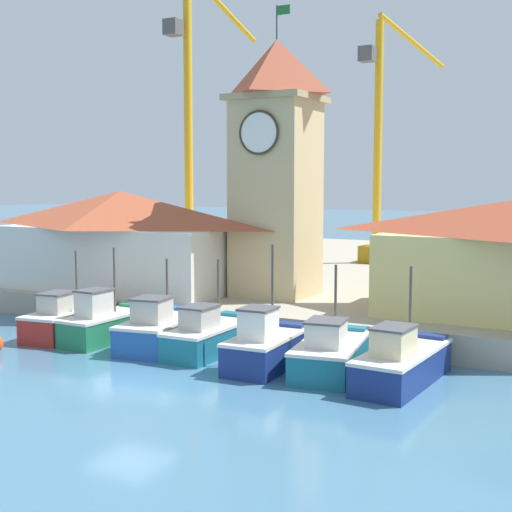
% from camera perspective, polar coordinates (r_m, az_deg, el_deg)
% --- Properties ---
extents(ground_plane, '(300.00, 300.00, 0.00)m').
position_cam_1_polar(ground_plane, '(24.35, -10.02, -10.51)').
color(ground_plane, teal).
extents(quay_wharf, '(120.00, 40.00, 1.18)m').
position_cam_1_polar(quay_wharf, '(49.12, 10.44, -1.49)').
color(quay_wharf, '#A89E89').
rests_on(quay_wharf, ground).
extents(fishing_boat_far_left, '(2.49, 5.17, 3.78)m').
position_cam_1_polar(fishing_boat_far_left, '(33.00, -14.76, -4.93)').
color(fishing_boat_far_left, '#AD2823').
rests_on(fishing_boat_far_left, ground).
extents(fishing_boat_left_outer, '(1.96, 4.55, 4.02)m').
position_cam_1_polar(fishing_boat_left_outer, '(31.54, -11.94, -5.27)').
color(fishing_boat_left_outer, '#237A4C').
rests_on(fishing_boat_left_outer, ground).
extents(fishing_boat_left_inner, '(2.84, 5.04, 3.66)m').
position_cam_1_polar(fishing_boat_left_inner, '(29.93, -7.64, -5.84)').
color(fishing_boat_left_inner, '#2356A8').
rests_on(fishing_boat_left_inner, ground).
extents(fishing_boat_mid_left, '(1.94, 4.91, 3.74)m').
position_cam_1_polar(fishing_boat_mid_left, '(28.80, -3.69, -6.37)').
color(fishing_boat_mid_left, '#196B7F').
rests_on(fishing_boat_mid_left, ground).
extents(fishing_boat_center, '(2.09, 4.35, 4.55)m').
position_cam_1_polar(fishing_boat_center, '(26.50, 0.79, -7.25)').
color(fishing_boat_center, navy).
rests_on(fishing_boat_center, ground).
extents(fishing_boat_mid_right, '(2.79, 5.10, 3.86)m').
position_cam_1_polar(fishing_boat_mid_right, '(26.01, 6.01, -7.72)').
color(fishing_boat_mid_right, '#196B7F').
rests_on(fishing_boat_mid_right, ground).
extents(fishing_boat_right_inner, '(2.24, 5.39, 3.97)m').
position_cam_1_polar(fishing_boat_right_inner, '(24.98, 11.58, -8.35)').
color(fishing_boat_right_inner, navy).
rests_on(fishing_boat_right_inner, ground).
extents(clock_tower, '(4.09, 4.09, 14.18)m').
position_cam_1_polar(clock_tower, '(35.49, 1.63, 7.46)').
color(clock_tower, tan).
rests_on(clock_tower, quay_wharf).
extents(warehouse_left, '(12.95, 6.12, 5.20)m').
position_cam_1_polar(warehouse_left, '(38.48, -10.78, 1.34)').
color(warehouse_left, silver).
rests_on(warehouse_left, quay_wharf).
extents(port_crane_near, '(3.80, 9.11, 17.24)m').
position_cam_1_polar(port_crane_near, '(50.94, 9.84, 6.90)').
color(port_crane_near, '#976E11').
rests_on(port_crane_near, quay_wharf).
extents(port_crane_far, '(2.93, 7.85, 19.61)m').
position_cam_1_polar(port_crane_far, '(48.20, -5.28, 7.76)').
color(port_crane_far, '#976E11').
rests_on(port_crane_far, quay_wharf).
extents(dock_worker_near_tower, '(0.34, 0.22, 1.62)m').
position_cam_1_polar(dock_worker_near_tower, '(34.33, -5.88, -2.18)').
color(dock_worker_near_tower, '#33333D').
rests_on(dock_worker_near_tower, quay_wharf).
extents(dock_worker_along_quay, '(0.34, 0.22, 1.62)m').
position_cam_1_polar(dock_worker_along_quay, '(33.76, -7.18, -2.33)').
color(dock_worker_along_quay, '#33333D').
rests_on(dock_worker_along_quay, quay_wharf).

